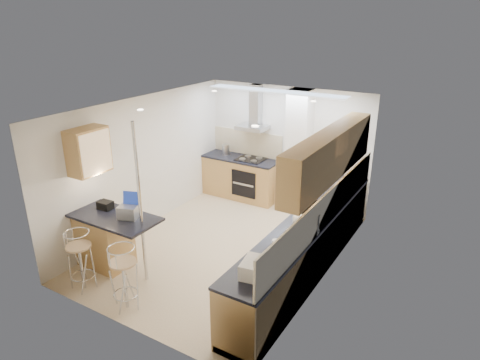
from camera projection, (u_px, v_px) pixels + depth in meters
The scene contains 16 objects.
ground at pixel (226, 247), 7.55m from camera, with size 4.80×4.80×0.00m, color #CBAD87.
room_shell at pixel (253, 162), 7.14m from camera, with size 3.64×4.84×2.51m.
right_counter at pixel (306, 247), 6.66m from camera, with size 0.63×4.40×0.92m.
back_counter at pixel (241, 177), 9.52m from camera, with size 1.70×0.63×0.92m.
peninsula at pixel (116, 242), 6.76m from camera, with size 1.47×0.72×0.94m.
microwave at pixel (309, 217), 6.26m from camera, with size 0.56×0.38×0.31m, color white.
laptop at pixel (128, 212), 6.49m from camera, with size 0.29×0.21×0.20m, color #929599.
bag at pixel (105, 205), 6.82m from camera, with size 0.23×0.17×0.13m, color black.
bar_stool_near at pixel (81, 260), 6.27m from camera, with size 0.39×0.39×0.95m, color tan, non-canonical shape.
bar_stool_end at pixel (124, 278), 5.84m from camera, with size 0.39×0.39×0.96m, color tan, non-canonical shape.
jar_a at pixel (336, 199), 7.04m from camera, with size 0.12×0.12×0.16m, color beige.
jar_b at pixel (336, 193), 7.28m from camera, with size 0.11×0.11×0.15m, color beige.
jar_c at pixel (291, 236), 5.83m from camera, with size 0.14×0.14×0.18m, color #B2A88F.
jar_d at pixel (276, 245), 5.64m from camera, with size 0.10×0.10×0.15m, color white.
bread_bin at pixel (255, 268), 5.08m from camera, with size 0.30×0.37×0.20m, color beige.
kettle at pixel (226, 149), 9.54m from camera, with size 0.16×0.16×0.23m, color #AAACAF.
Camera 1 is at (3.62, -5.54, 3.83)m, focal length 32.00 mm.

